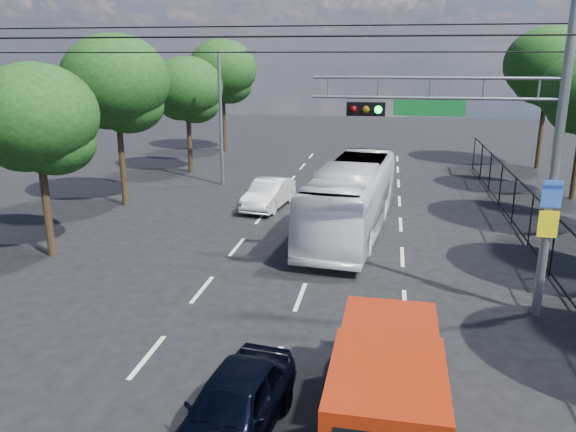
% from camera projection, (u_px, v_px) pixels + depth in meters
% --- Properties ---
extents(lane_markings, '(6.12, 38.00, 0.01)m').
position_uv_depth(lane_markings, '(324.00, 235.00, 22.09)').
color(lane_markings, beige).
rests_on(lane_markings, ground).
extents(signal_mast, '(6.43, 0.39, 9.50)m').
position_uv_depth(signal_mast, '(509.00, 120.00, 14.07)').
color(signal_mast, slate).
rests_on(signal_mast, ground).
extents(streetlight_left, '(2.09, 0.22, 7.08)m').
position_uv_depth(streetlight_left, '(224.00, 112.00, 29.65)').
color(streetlight_left, slate).
rests_on(streetlight_left, ground).
extents(utility_wires, '(22.00, 5.04, 0.74)m').
position_uv_depth(utility_wires, '(307.00, 39.00, 15.22)').
color(utility_wires, black).
rests_on(utility_wires, ground).
extents(fence_right, '(0.06, 34.03, 2.00)m').
position_uv_depth(fence_right, '(544.00, 234.00, 18.79)').
color(fence_right, black).
rests_on(fence_right, ground).
extents(tree_right_e, '(5.28, 5.28, 8.58)m').
position_uv_depth(tree_right_e, '(549.00, 71.00, 33.67)').
color(tree_right_e, black).
rests_on(tree_right_e, ground).
extents(tree_left_b, '(4.08, 4.08, 6.63)m').
position_uv_depth(tree_left_b, '(38.00, 125.00, 18.62)').
color(tree_left_b, black).
rests_on(tree_left_b, ground).
extents(tree_left_c, '(4.80, 4.80, 7.80)m').
position_uv_depth(tree_left_c, '(117.00, 88.00, 25.13)').
color(tree_left_c, black).
rests_on(tree_left_c, ground).
extents(tree_left_d, '(4.20, 4.20, 6.83)m').
position_uv_depth(tree_left_d, '(188.00, 93.00, 32.82)').
color(tree_left_d, black).
rests_on(tree_left_d, ground).
extents(tree_left_e, '(4.92, 4.92, 7.99)m').
position_uv_depth(tree_left_e, '(223.00, 75.00, 40.21)').
color(tree_left_e, black).
rests_on(tree_left_e, ground).
extents(red_pickup, '(2.04, 5.31, 1.96)m').
position_uv_depth(red_pickup, '(387.00, 385.00, 10.13)').
color(red_pickup, black).
rests_on(red_pickup, ground).
extents(navy_hatchback, '(1.98, 3.92, 1.28)m').
position_uv_depth(navy_hatchback, '(234.00, 406.00, 10.20)').
color(navy_hatchback, black).
rests_on(navy_hatchback, ground).
extents(white_bus, '(3.34, 10.25, 2.80)m').
position_uv_depth(white_bus, '(351.00, 198.00, 22.08)').
color(white_bus, white).
rests_on(white_bus, ground).
extents(white_van, '(1.91, 4.15, 1.32)m').
position_uv_depth(white_van, '(269.00, 194.00, 25.91)').
color(white_van, silver).
rests_on(white_van, ground).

